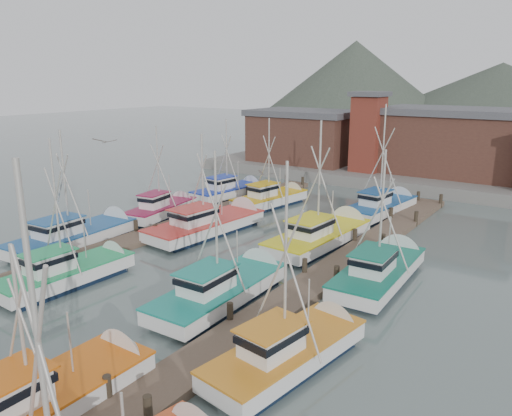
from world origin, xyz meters
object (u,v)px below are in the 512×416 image
Objects in this scene: boat_4 at (74,271)px; boat_8 at (212,224)px; lookout_tower at (368,131)px; boat_1 at (50,397)px; boat_12 at (273,198)px.

boat_8 is (0.31, 11.72, -0.00)m from boat_4.
boat_1 is at bearing -81.16° from lookout_tower.
boat_4 is at bearing -81.13° from boat_12.
boat_12 is at bearing -99.78° from lookout_tower.
lookout_tower is 44.20m from boat_1.
boat_1 is at bearing -37.78° from boat_4.
boat_4 reaches higher than boat_12.
boat_4 is 0.84× the size of boat_8.
boat_1 is 11.78m from boat_4.
boat_4 is (-9.09, 7.48, 0.01)m from boat_1.
lookout_tower is 36.33m from boat_4.
lookout_tower is 15.86m from boat_12.
boat_1 is 1.04× the size of boat_12.
lookout_tower reaches higher than boat_4.
lookout_tower is 0.81× the size of boat_8.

